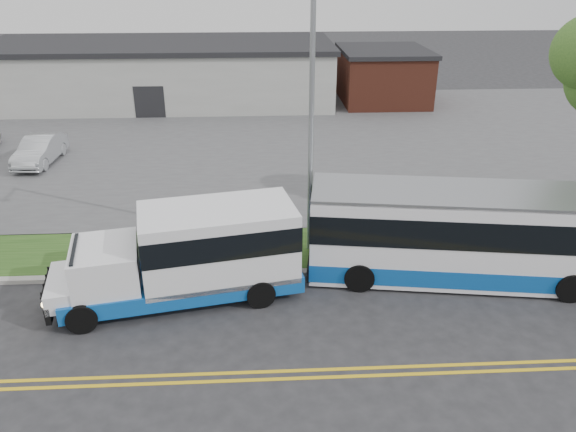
{
  "coord_description": "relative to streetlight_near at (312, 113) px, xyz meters",
  "views": [
    {
      "loc": [
        1.22,
        -15.56,
        9.95
      ],
      "look_at": [
        2.2,
        2.45,
        1.6
      ],
      "focal_mm": 35.0,
      "sensor_mm": 36.0,
      "label": 1
    }
  ],
  "objects": [
    {
      "name": "ground",
      "position": [
        -3.0,
        -2.73,
        -5.23
      ],
      "size": [
        140.0,
        140.0,
        0.0
      ],
      "primitive_type": "plane",
      "color": "#28282B",
      "rests_on": "ground"
    },
    {
      "name": "lane_line_north",
      "position": [
        -3.0,
        -6.58,
        -5.23
      ],
      "size": [
        70.0,
        0.12,
        0.01
      ],
      "primitive_type": "cube",
      "color": "gold",
      "rests_on": "ground"
    },
    {
      "name": "lane_line_south",
      "position": [
        -3.0,
        -6.88,
        -5.23
      ],
      "size": [
        70.0,
        0.12,
        0.01
      ],
      "primitive_type": "cube",
      "color": "gold",
      "rests_on": "ground"
    },
    {
      "name": "curb",
      "position": [
        -3.0,
        -1.63,
        -5.16
      ],
      "size": [
        80.0,
        0.3,
        0.15
      ],
      "primitive_type": "cube",
      "color": "#9E9B93",
      "rests_on": "ground"
    },
    {
      "name": "verge",
      "position": [
        -3.0,
        0.17,
        -5.18
      ],
      "size": [
        80.0,
        3.3,
        0.1
      ],
      "primitive_type": "cube",
      "color": "#234717",
      "rests_on": "ground"
    },
    {
      "name": "parking_lot",
      "position": [
        -3.0,
        14.27,
        -5.18
      ],
      "size": [
        80.0,
        25.0,
        0.1
      ],
      "primitive_type": "cube",
      "color": "#4C4C4F",
      "rests_on": "ground"
    },
    {
      "name": "commercial_building",
      "position": [
        -9.0,
        24.27,
        -3.05
      ],
      "size": [
        25.4,
        10.4,
        4.35
      ],
      "color": "#9E9E99",
      "rests_on": "ground"
    },
    {
      "name": "brick_wing",
      "position": [
        7.5,
        23.27,
        -3.27
      ],
      "size": [
        6.3,
        7.3,
        3.9
      ],
      "color": "brown",
      "rests_on": "ground"
    },
    {
      "name": "streetlight_near",
      "position": [
        0.0,
        0.0,
        0.0
      ],
      "size": [
        0.35,
        1.53,
        9.5
      ],
      "color": "gray",
      "rests_on": "verge"
    },
    {
      "name": "shuttle_bus",
      "position": [
        -3.86,
        -2.71,
        -3.65
      ],
      "size": [
        8.04,
        3.9,
        2.97
      ],
      "rotation": [
        0.0,
        0.0,
        0.2
      ],
      "color": "#0F4FA3",
      "rests_on": "ground"
    },
    {
      "name": "transit_bus",
      "position": [
        5.49,
        -2.13,
        -3.65
      ],
      "size": [
        11.57,
        4.22,
        3.14
      ],
      "rotation": [
        0.0,
        0.0,
        -0.15
      ],
      "color": "white",
      "rests_on": "ground"
    },
    {
      "name": "parked_car_a",
      "position": [
        -13.19,
        10.34,
        -4.43
      ],
      "size": [
        1.72,
        4.36,
        1.41
      ],
      "primitive_type": "imported",
      "rotation": [
        0.0,
        0.0,
        -0.05
      ],
      "color": "#B6BABE",
      "rests_on": "parking_lot"
    }
  ]
}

